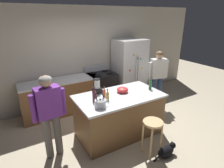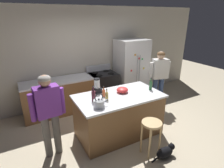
{
  "view_description": "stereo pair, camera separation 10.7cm",
  "coord_description": "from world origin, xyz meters",
  "px_view_note": "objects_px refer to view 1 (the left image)",
  "views": [
    {
      "loc": [
        -1.84,
        -2.88,
        2.45
      ],
      "look_at": [
        0.0,
        0.3,
        1.06
      ],
      "focal_mm": 29.24,
      "sensor_mm": 36.0,
      "label": 1
    },
    {
      "loc": [
        -1.75,
        -2.93,
        2.45
      ],
      "look_at": [
        0.0,
        0.3,
        1.06
      ],
      "focal_mm": 29.24,
      "sensor_mm": 36.0,
      "label": 2
    }
  ],
  "objects_px": {
    "person_by_island_left": "(49,110)",
    "kitchen_island": "(119,115)",
    "cat": "(167,151)",
    "bottle_cooking_sauce": "(104,93)",
    "person_by_sink_right": "(158,74)",
    "tea_kettle": "(100,103)",
    "bottle_vinegar": "(108,96)",
    "mixing_bowl": "(122,90)",
    "bar_stool": "(152,129)",
    "blender_appliance": "(97,87)",
    "bottle_wine": "(94,96)",
    "stove_range": "(102,88)",
    "refrigerator": "(129,69)",
    "bottle_olive_oil": "(150,85)"
  },
  "relations": [
    {
      "from": "person_by_island_left",
      "to": "kitchen_island",
      "type": "bearing_deg",
      "value": -0.94
    },
    {
      "from": "cat",
      "to": "bottle_cooking_sauce",
      "type": "height_order",
      "value": "bottle_cooking_sauce"
    },
    {
      "from": "person_by_sink_right",
      "to": "tea_kettle",
      "type": "distance_m",
      "value": 2.32
    },
    {
      "from": "person_by_sink_right",
      "to": "bottle_vinegar",
      "type": "distance_m",
      "value": 2.02
    },
    {
      "from": "mixing_bowl",
      "to": "tea_kettle",
      "type": "xyz_separation_m",
      "value": [
        -0.71,
        -0.37,
        0.02
      ]
    },
    {
      "from": "bar_stool",
      "to": "blender_appliance",
      "type": "xyz_separation_m",
      "value": [
        -0.51,
        1.2,
        0.51
      ]
    },
    {
      "from": "bottle_wine",
      "to": "stove_range",
      "type": "bearing_deg",
      "value": 58.87
    },
    {
      "from": "refrigerator",
      "to": "blender_appliance",
      "type": "distance_m",
      "value": 2.0
    },
    {
      "from": "bar_stool",
      "to": "bottle_wine",
      "type": "bearing_deg",
      "value": 132.25
    },
    {
      "from": "cat",
      "to": "bottle_vinegar",
      "type": "bearing_deg",
      "value": 126.24
    },
    {
      "from": "kitchen_island",
      "to": "tea_kettle",
      "type": "height_order",
      "value": "tea_kettle"
    },
    {
      "from": "bottle_wine",
      "to": "bottle_vinegar",
      "type": "bearing_deg",
      "value": -13.87
    },
    {
      "from": "refrigerator",
      "to": "person_by_sink_right",
      "type": "relative_size",
      "value": 1.14
    },
    {
      "from": "cat",
      "to": "bottle_olive_oil",
      "type": "distance_m",
      "value": 1.38
    },
    {
      "from": "kitchen_island",
      "to": "bottle_olive_oil",
      "type": "relative_size",
      "value": 6.48
    },
    {
      "from": "blender_appliance",
      "to": "person_by_sink_right",
      "type": "bearing_deg",
      "value": 6.39
    },
    {
      "from": "bottle_olive_oil",
      "to": "bottle_vinegar",
      "type": "relative_size",
      "value": 1.17
    },
    {
      "from": "bar_stool",
      "to": "bottle_cooking_sauce",
      "type": "distance_m",
      "value": 1.15
    },
    {
      "from": "bottle_wine",
      "to": "bottle_vinegar",
      "type": "xyz_separation_m",
      "value": [
        0.25,
        -0.06,
        -0.03
      ]
    },
    {
      "from": "kitchen_island",
      "to": "person_by_sink_right",
      "type": "relative_size",
      "value": 1.13
    },
    {
      "from": "tea_kettle",
      "to": "bottle_olive_oil",
      "type": "bearing_deg",
      "value": 8.68
    },
    {
      "from": "bottle_vinegar",
      "to": "tea_kettle",
      "type": "height_order",
      "value": "tea_kettle"
    },
    {
      "from": "refrigerator",
      "to": "stove_range",
      "type": "distance_m",
      "value": 1.04
    },
    {
      "from": "refrigerator",
      "to": "cat",
      "type": "xyz_separation_m",
      "value": [
        -0.92,
        -2.54,
        -0.79
      ]
    },
    {
      "from": "refrigerator",
      "to": "bottle_cooking_sauce",
      "type": "height_order",
      "value": "refrigerator"
    },
    {
      "from": "person_by_island_left",
      "to": "bottle_wine",
      "type": "height_order",
      "value": "person_by_island_left"
    },
    {
      "from": "bottle_vinegar",
      "to": "refrigerator",
      "type": "bearing_deg",
      "value": 44.13
    },
    {
      "from": "person_by_island_left",
      "to": "blender_appliance",
      "type": "xyz_separation_m",
      "value": [
        1.06,
        0.33,
        0.1
      ]
    },
    {
      "from": "person_by_sink_right",
      "to": "bottle_cooking_sauce",
      "type": "bearing_deg",
      "value": -166.17
    },
    {
      "from": "person_by_island_left",
      "to": "cat",
      "type": "height_order",
      "value": "person_by_island_left"
    },
    {
      "from": "bottle_olive_oil",
      "to": "tea_kettle",
      "type": "relative_size",
      "value": 1.0
    },
    {
      "from": "person_by_island_left",
      "to": "cat",
      "type": "distance_m",
      "value": 2.24
    },
    {
      "from": "bottle_wine",
      "to": "bottle_vinegar",
      "type": "relative_size",
      "value": 1.34
    },
    {
      "from": "bottle_olive_oil",
      "to": "bar_stool",
      "type": "bearing_deg",
      "value": -126.84
    },
    {
      "from": "refrigerator",
      "to": "bottle_vinegar",
      "type": "relative_size",
      "value": 7.63
    },
    {
      "from": "refrigerator",
      "to": "person_by_sink_right",
      "type": "xyz_separation_m",
      "value": [
        0.28,
        -0.93,
        0.06
      ]
    },
    {
      "from": "refrigerator",
      "to": "mixing_bowl",
      "type": "distance_m",
      "value": 1.82
    },
    {
      "from": "blender_appliance",
      "to": "bottle_olive_oil",
      "type": "xyz_separation_m",
      "value": [
        1.09,
        -0.42,
        -0.03
      ]
    },
    {
      "from": "bottle_olive_oil",
      "to": "stove_range",
      "type": "bearing_deg",
      "value": 104.04
    },
    {
      "from": "person_by_sink_right",
      "to": "bottle_wine",
      "type": "xyz_separation_m",
      "value": [
        -2.16,
        -0.59,
        0.07
      ]
    },
    {
      "from": "bar_stool",
      "to": "mixing_bowl",
      "type": "height_order",
      "value": "mixing_bowl"
    },
    {
      "from": "refrigerator",
      "to": "stove_range",
      "type": "xyz_separation_m",
      "value": [
        -0.95,
        0.02,
        -0.43
      ]
    },
    {
      "from": "stove_range",
      "to": "person_by_island_left",
      "type": "xyz_separation_m",
      "value": [
        -1.76,
        -1.5,
        0.48
      ]
    },
    {
      "from": "cat",
      "to": "bottle_olive_oil",
      "type": "relative_size",
      "value": 1.88
    },
    {
      "from": "person_by_sink_right",
      "to": "bottle_cooking_sauce",
      "type": "xyz_separation_m",
      "value": [
        -1.89,
        -0.46,
        0.03
      ]
    },
    {
      "from": "stove_range",
      "to": "bottle_cooking_sauce",
      "type": "xyz_separation_m",
      "value": [
        -0.66,
        -1.42,
        0.52
      ]
    },
    {
      "from": "stove_range",
      "to": "bottle_wine",
      "type": "distance_m",
      "value": 1.89
    },
    {
      "from": "refrigerator",
      "to": "mixing_bowl",
      "type": "bearing_deg",
      "value": -129.88
    },
    {
      "from": "bar_stool",
      "to": "cat",
      "type": "relative_size",
      "value": 1.33
    },
    {
      "from": "person_by_sink_right",
      "to": "bar_stool",
      "type": "bearing_deg",
      "value": -134.95
    }
  ]
}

